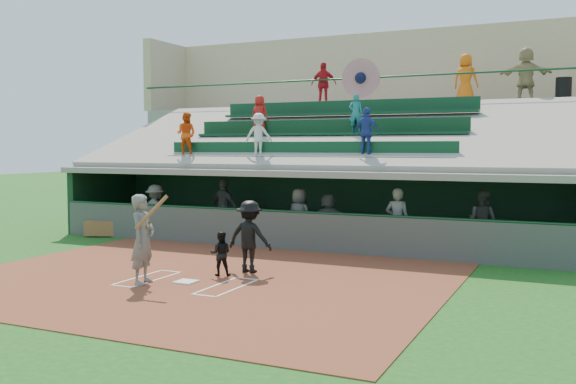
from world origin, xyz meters
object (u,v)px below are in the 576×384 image
at_px(catcher, 221,254).
at_px(water_cooler, 141,208).
at_px(batter_at_plate, 143,239).
at_px(white_table, 140,223).
at_px(home_plate, 186,282).
at_px(trash_bin, 563,89).

distance_m(catcher, water_cooler, 8.12).
relative_size(batter_at_plate, white_table, 2.60).
xyz_separation_m(home_plate, catcher, (0.30, 0.97, 0.49)).
xyz_separation_m(catcher, white_table, (-6.26, 5.17, -0.16)).
xyz_separation_m(water_cooler, trash_bin, (13.05, 6.84, 4.11)).
relative_size(home_plate, trash_bin, 0.54).
relative_size(batter_at_plate, trash_bin, 2.44).
bearing_deg(white_table, catcher, -58.05).
bearing_deg(batter_at_plate, white_table, 128.10).
bearing_deg(water_cooler, catcher, -39.70).
relative_size(catcher, water_cooler, 2.59).
distance_m(catcher, white_table, 8.12).
bearing_deg(home_plate, catcher, 72.71).
height_order(batter_at_plate, trash_bin, trash_bin).
xyz_separation_m(batter_at_plate, white_table, (-5.19, 6.62, -0.63)).
distance_m(batter_at_plate, water_cooler, 8.42).
bearing_deg(water_cooler, home_plate, -46.00).
height_order(batter_at_plate, catcher, batter_at_plate).
bearing_deg(catcher, batter_at_plate, 29.52).
distance_m(home_plate, catcher, 1.13).
bearing_deg(trash_bin, batter_at_plate, -120.29).
distance_m(home_plate, water_cooler, 8.59).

